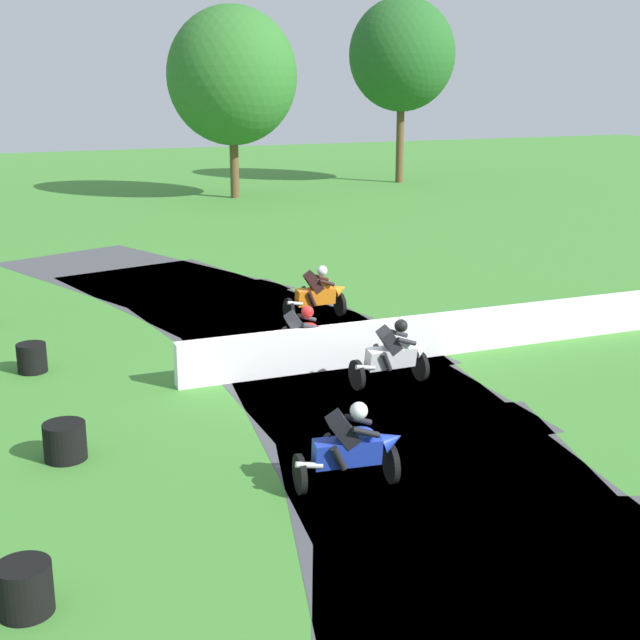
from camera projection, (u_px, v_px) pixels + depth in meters
ground_plane at (330, 368)px, 18.41m from camera, size 120.00×120.00×0.00m
track_asphalt at (289, 373)px, 18.07m from camera, size 8.91×31.61×0.01m
safety_barrier at (565, 319)px, 20.44m from camera, size 18.31×0.46×0.90m
motorcycle_lead_blue at (352, 447)px, 12.83m from camera, size 1.71×0.87×1.42m
motorcycle_chase_white at (395, 354)px, 17.20m from camera, size 1.68×0.74×1.43m
motorcycle_trailing_red at (302, 337)px, 18.38m from camera, size 1.70×0.88×1.43m
motorcycle_fourth_orange at (318, 293)px, 21.98m from camera, size 1.68×0.72×1.42m
tire_stack_near at (25, 588)px, 9.92m from camera, size 0.63×0.63×0.60m
tire_stack_mid_a at (65, 441)px, 13.94m from camera, size 0.67×0.67×0.60m
tire_stack_mid_b at (32, 358)px, 18.09m from camera, size 0.60×0.60×0.60m
tree_mid_rise at (402, 55)px, 49.23m from camera, size 5.93×5.93×10.21m
tree_behind_barrier at (232, 76)px, 43.00m from camera, size 6.36×6.36×9.28m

